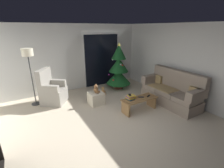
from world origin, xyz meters
TOP-DOWN VIEW (x-y plane):
  - ground_plane at (0.00, 0.00)m, footprint 7.00×7.00m
  - wall_back at (0.00, 3.06)m, footprint 5.72×0.12m
  - wall_right at (2.86, 0.00)m, footprint 0.12×6.00m
  - patio_door_frame at (1.26, 2.99)m, footprint 1.60×0.02m
  - patio_door_glass at (1.26, 2.97)m, footprint 1.50×0.02m
  - couch at (2.32, 0.17)m, footprint 0.78×1.94m
  - coffee_table at (1.11, 0.31)m, footprint 1.10×0.40m
  - remote_graphite at (1.18, 0.32)m, footprint 0.16×0.12m
  - remote_black at (1.43, 0.28)m, footprint 0.16×0.10m
  - book_stack at (0.83, 0.37)m, footprint 0.25×0.22m
  - cell_phone at (0.80, 0.39)m, footprint 0.13×0.16m
  - christmas_tree at (1.59, 2.19)m, footprint 0.97×0.97m
  - armchair at (-0.99, 2.17)m, footprint 0.96×0.96m
  - floor_lamp at (-1.49, 2.35)m, footprint 0.32×0.32m
  - ottoman at (0.19, 1.35)m, footprint 0.44×0.44m
  - teddy_bear_chestnut at (0.20, 1.34)m, footprint 0.21×0.22m
  - teddy_bear_honey_by_tree at (0.76, 1.95)m, footprint 0.20×0.20m

SIDE VIEW (x-z plane):
  - ground_plane at x=0.00m, z-range 0.00..0.00m
  - teddy_bear_honey_by_tree at x=0.76m, z-range -0.02..0.26m
  - ottoman at x=0.19m, z-range 0.00..0.39m
  - coffee_table at x=1.11m, z-range 0.07..0.47m
  - couch at x=2.32m, z-range -0.14..0.94m
  - armchair at x=-0.99m, z-range -0.16..0.97m
  - remote_graphite at x=1.18m, z-range 0.40..0.43m
  - remote_black at x=1.43m, z-range 0.40..0.43m
  - book_stack at x=0.83m, z-range 0.40..0.54m
  - teddy_bear_chestnut at x=0.20m, z-range 0.37..0.66m
  - cell_phone at x=0.80m, z-range 0.54..0.55m
  - christmas_tree at x=1.59m, z-range -0.10..1.73m
  - patio_door_glass at x=1.26m, z-range 0.00..2.10m
  - patio_door_frame at x=1.26m, z-range 0.00..2.20m
  - wall_back at x=0.00m, z-range 0.00..2.50m
  - wall_right at x=2.86m, z-range 0.00..2.50m
  - floor_lamp at x=-1.49m, z-range 0.61..2.40m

